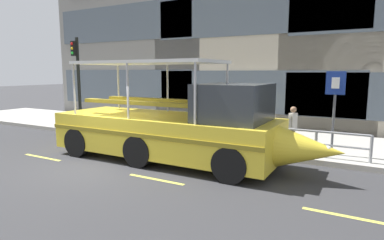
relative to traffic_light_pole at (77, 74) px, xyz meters
name	(u,v)px	position (x,y,z in m)	size (l,w,h in m)	color
ground_plane	(105,163)	(5.50, -3.93, -2.86)	(120.00, 120.00, 0.00)	#333335
sidewalk	(190,132)	(5.50, 1.67, -2.77)	(32.00, 4.80, 0.18)	#A8A59E
curb_edge	(160,142)	(5.50, -0.82, -2.77)	(32.00, 0.18, 0.18)	#B2ADA3
lane_centreline	(93,167)	(5.50, -4.48, -2.86)	(25.80, 0.12, 0.01)	#DBD64C
curb_guardrail	(207,129)	(7.48, -0.48, -2.10)	(11.23, 0.09, 0.88)	gray
traffic_light_pole	(77,74)	(0.00, 0.00, 0.00)	(0.24, 0.46, 4.45)	black
parking_sign	(335,99)	(11.89, 0.07, -0.80)	(0.60, 0.12, 2.78)	#4C4F54
leaned_bicycle	(91,121)	(1.02, -0.22, -2.31)	(1.74, 0.46, 0.96)	black
duck_tour_boat	(178,128)	(7.49, -2.62, -1.75)	(9.55, 2.62, 3.30)	yellow
pedestrian_near_bow	(293,124)	(10.56, 0.21, -1.75)	(0.27, 0.41, 1.55)	#47423D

